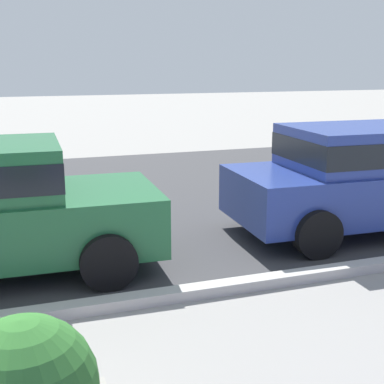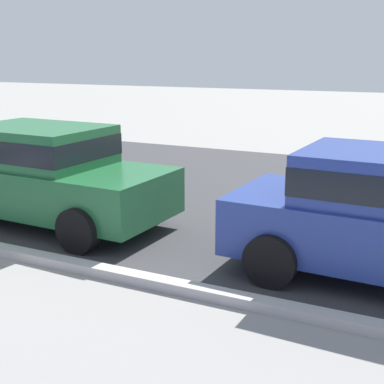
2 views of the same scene
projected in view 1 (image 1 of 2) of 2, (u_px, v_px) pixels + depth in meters
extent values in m
cylinder|color=black|center=(90.00, 219.00, 7.44)|extent=(0.65, 0.24, 0.64)
cylinder|color=black|center=(108.00, 262.00, 5.86)|extent=(0.65, 0.24, 0.64)
cube|color=navy|center=(369.00, 190.00, 7.92)|extent=(4.16, 1.84, 0.70)
cube|color=navy|center=(363.00, 147.00, 7.72)|extent=(2.19, 1.64, 0.60)
cube|color=black|center=(363.00, 147.00, 7.72)|extent=(2.20, 1.66, 0.33)
cylinder|color=black|center=(262.00, 202.00, 8.39)|extent=(0.65, 0.24, 0.64)
cylinder|color=black|center=(317.00, 234.00, 6.81)|extent=(0.65, 0.24, 0.64)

